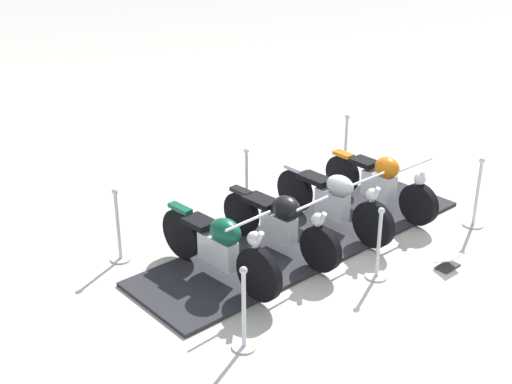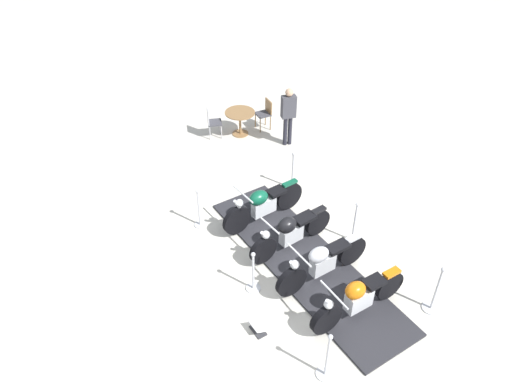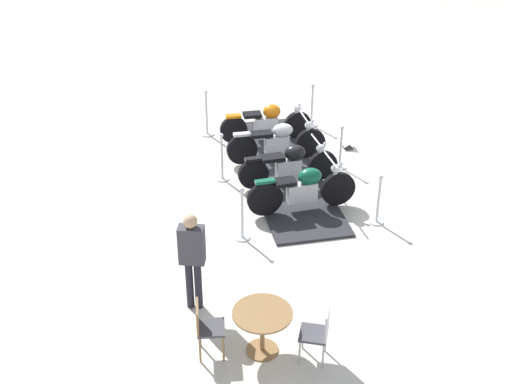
% 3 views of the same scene
% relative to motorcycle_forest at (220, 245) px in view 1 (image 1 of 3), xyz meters
% --- Properties ---
extents(ground_plane, '(80.00, 80.00, 0.00)m').
position_rel_motorcycle_forest_xyz_m(ground_plane, '(-0.45, -1.57, -0.54)').
color(ground_plane, beige).
extents(display_platform, '(3.07, 5.67, 0.05)m').
position_rel_motorcycle_forest_xyz_m(display_platform, '(-0.45, -1.57, -0.52)').
color(display_platform, '#28282D').
rests_on(display_platform, ground_plane).
extents(motorcycle_forest, '(2.19, 0.82, 1.04)m').
position_rel_motorcycle_forest_xyz_m(motorcycle_forest, '(0.00, 0.00, 0.00)').
color(motorcycle_forest, black).
rests_on(motorcycle_forest, display_platform).
extents(motorcycle_black, '(2.14, 0.77, 0.95)m').
position_rel_motorcycle_forest_xyz_m(motorcycle_black, '(-0.31, -1.04, -0.03)').
color(motorcycle_black, black).
rests_on(motorcycle_black, display_platform).
extents(motorcycle_chrome, '(2.21, 0.92, 1.01)m').
position_rel_motorcycle_forest_xyz_m(motorcycle_chrome, '(-0.63, -2.08, -0.02)').
color(motorcycle_chrome, black).
rests_on(motorcycle_chrome, display_platform).
extents(motorcycle_copper, '(2.15, 0.99, 0.95)m').
position_rel_motorcycle_forest_xyz_m(motorcycle_copper, '(-0.96, -3.12, -0.04)').
color(motorcycle_copper, black).
rests_on(motorcycle_copper, display_platform).
extents(stanchion_left_front, '(0.29, 0.29, 1.09)m').
position_rel_motorcycle_forest_xyz_m(stanchion_left_front, '(1.51, 0.26, -0.16)').
color(stanchion_left_front, silver).
rests_on(stanchion_left_front, ground_plane).
extents(stanchion_left_mid, '(0.30, 0.30, 1.10)m').
position_rel_motorcycle_forest_xyz_m(stanchion_left_mid, '(0.82, -1.96, -0.16)').
color(stanchion_left_mid, silver).
rests_on(stanchion_left_mid, ground_plane).
extents(stanchion_left_rear, '(0.35, 0.35, 1.15)m').
position_rel_motorcycle_forest_xyz_m(stanchion_left_rear, '(0.14, -4.18, -0.19)').
color(stanchion_left_rear, silver).
rests_on(stanchion_left_rear, ground_plane).
extents(stanchion_right_mid, '(0.31, 0.31, 1.03)m').
position_rel_motorcycle_forest_xyz_m(stanchion_right_mid, '(-1.72, -1.17, -0.20)').
color(stanchion_right_mid, silver).
rests_on(stanchion_right_mid, ground_plane).
extents(stanchion_right_front, '(0.29, 0.29, 1.05)m').
position_rel_motorcycle_forest_xyz_m(stanchion_right_front, '(-1.03, 1.04, -0.16)').
color(stanchion_right_front, silver).
rests_on(stanchion_right_front, ground_plane).
extents(stanchion_right_rear, '(0.33, 0.33, 1.11)m').
position_rel_motorcycle_forest_xyz_m(stanchion_right_rear, '(-2.41, -3.39, -0.18)').
color(stanchion_right_rear, silver).
rests_on(stanchion_right_rear, ground_plane).
extents(info_placard, '(0.33, 0.39, 0.22)m').
position_rel_motorcycle_forest_xyz_m(info_placard, '(-2.46, -1.92, -0.47)').
color(info_placard, '#333338').
rests_on(info_placard, ground_plane).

